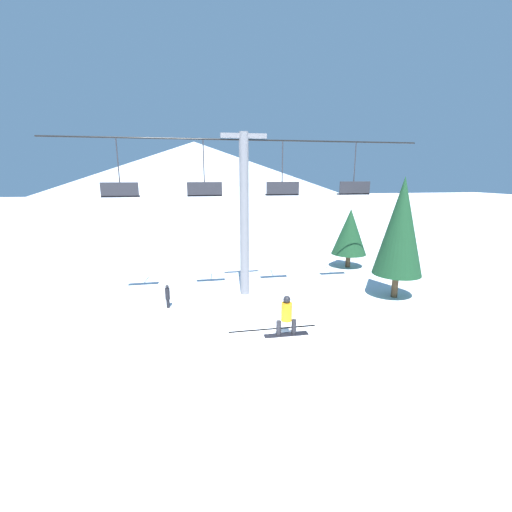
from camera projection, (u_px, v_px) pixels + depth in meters
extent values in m
plane|color=white|center=(243.00, 398.00, 10.39)|extent=(220.00, 220.00, 0.00)
cone|color=silver|center=(195.00, 173.00, 82.31)|extent=(84.02, 84.02, 14.30)
cube|color=white|center=(286.00, 378.00, 10.02)|extent=(2.97, 3.47, 1.59)
cube|color=silver|center=(273.00, 330.00, 11.46)|extent=(2.97, 0.10, 0.06)
cube|color=black|center=(286.00, 335.00, 11.00)|extent=(1.44, 0.26, 0.03)
cylinder|color=black|center=(279.00, 328.00, 10.90)|extent=(0.15, 0.15, 0.47)
cylinder|color=black|center=(294.00, 327.00, 10.99)|extent=(0.15, 0.15, 0.47)
cylinder|color=orange|center=(287.00, 312.00, 10.82)|extent=(0.34, 0.34, 0.60)
sphere|color=black|center=(287.00, 299.00, 10.73)|extent=(0.23, 0.23, 0.23)
cylinder|color=slate|center=(244.00, 217.00, 18.56)|extent=(0.50, 0.50, 8.78)
cube|color=slate|center=(244.00, 136.00, 17.60)|extent=(2.40, 0.24, 0.24)
cylinder|color=black|center=(244.00, 140.00, 17.64)|extent=(19.64, 0.08, 0.08)
cylinder|color=#28282D|center=(118.00, 167.00, 16.84)|extent=(0.06, 0.06, 2.82)
cube|color=#232328|center=(121.00, 196.00, 17.16)|extent=(1.80, 0.44, 0.08)
cube|color=#232328|center=(120.00, 189.00, 16.91)|extent=(1.80, 0.08, 0.70)
cylinder|color=#28282D|center=(204.00, 168.00, 17.59)|extent=(0.06, 0.06, 2.82)
cube|color=#232328|center=(205.00, 196.00, 17.92)|extent=(1.80, 0.44, 0.08)
cube|color=#232328|center=(205.00, 189.00, 17.66)|extent=(1.80, 0.08, 0.70)
cylinder|color=#28282D|center=(282.00, 168.00, 18.35)|extent=(0.06, 0.06, 2.82)
cube|color=#232328|center=(282.00, 195.00, 18.67)|extent=(1.80, 0.44, 0.08)
cube|color=#232328|center=(283.00, 188.00, 18.42)|extent=(1.80, 0.08, 0.70)
cylinder|color=#28282D|center=(355.00, 168.00, 19.10)|extent=(0.06, 0.06, 2.82)
cube|color=#232328|center=(353.00, 194.00, 19.43)|extent=(1.80, 0.44, 0.08)
cube|color=#232328|center=(355.00, 188.00, 19.17)|extent=(1.80, 0.08, 0.70)
cylinder|color=#4C3823|center=(395.00, 285.00, 18.87)|extent=(0.34, 0.34, 1.33)
cone|color=#14381E|center=(401.00, 227.00, 18.12)|extent=(2.58, 2.58, 5.23)
cylinder|color=#4C3823|center=(348.00, 260.00, 25.11)|extent=(0.35, 0.35, 0.99)
cone|color=#14381E|center=(350.00, 232.00, 24.62)|extent=(2.49, 2.49, 3.29)
cylinder|color=black|center=(168.00, 304.00, 17.43)|extent=(0.17, 0.17, 0.45)
cylinder|color=black|center=(167.00, 294.00, 17.30)|extent=(0.24, 0.24, 0.60)
sphere|color=#232328|center=(167.00, 286.00, 17.22)|extent=(0.18, 0.18, 0.18)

